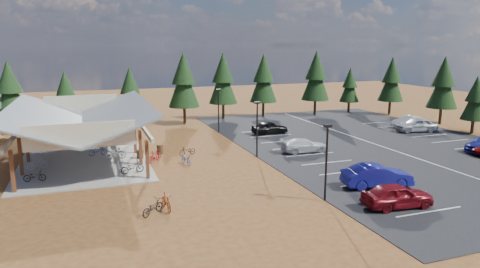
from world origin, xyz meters
TOP-DOWN VIEW (x-y plane):
  - ground at (0.00, 0.00)m, footprint 140.00×140.00m
  - asphalt_lot at (18.50, 3.00)m, footprint 27.00×44.00m
  - concrete_pad at (-10.00, 7.00)m, footprint 10.60×18.60m
  - bike_pavilion at (-10.00, 7.00)m, footprint 11.65×19.40m
  - lamp_post_0 at (5.00, -10.00)m, footprint 0.50×0.25m
  - lamp_post_1 at (5.00, 2.00)m, footprint 0.50×0.25m
  - lamp_post_2 at (5.00, 14.00)m, footprint 0.50×0.25m
  - trash_bin_0 at (-5.24, 4.81)m, footprint 0.60×0.60m
  - trash_bin_1 at (-3.21, 6.24)m, footprint 0.60×0.60m
  - pine_1 at (-17.66, 21.58)m, footprint 3.66×3.66m
  - pine_2 at (-11.79, 22.44)m, footprint 3.05×3.05m
  - pine_3 at (-4.24, 21.48)m, footprint 3.21×3.21m
  - pine_4 at (2.51, 21.08)m, footprint 4.00×4.00m
  - pine_5 at (8.41, 22.89)m, footprint 3.93×3.93m
  - pine_6 at (14.40, 22.78)m, footprint 3.86×3.86m
  - pine_7 at (22.08, 21.46)m, footprint 4.05×4.05m
  - pine_8 at (28.38, 22.15)m, footprint 2.93×2.93m
  - pine_11 at (32.71, 3.42)m, footprint 2.89×2.89m
  - pine_12 at (33.93, 9.57)m, footprint 3.79×3.79m
  - pine_13 at (32.86, 18.24)m, footprint 3.65×3.65m
  - bike_0 at (-13.50, 0.66)m, footprint 1.66×0.77m
  - bike_1 at (-13.59, 4.12)m, footprint 1.71×0.91m
  - bike_2 at (-13.64, 9.91)m, footprint 1.64×0.88m
  - bike_3 at (-13.30, 12.28)m, footprint 1.68×0.79m
  - bike_4 at (-6.39, 0.35)m, footprint 1.95×1.03m
  - bike_5 at (-7.34, 5.40)m, footprint 1.92×0.85m
  - bike_6 at (-8.77, 7.13)m, footprint 1.70×0.64m
  - bike_7 at (-7.82, 11.36)m, footprint 1.76×0.89m
  - bike_11 at (-5.20, -8.09)m, footprint 0.74×1.86m
  - bike_12 at (-6.11, -8.53)m, footprint 1.77×1.66m
  - bike_14 at (-1.69, 1.78)m, footprint 0.94×1.83m
  - bike_15 at (-4.12, 3.51)m, footprint 1.62×1.66m
  - bike_16 at (-0.86, 4.89)m, footprint 1.77×1.06m
  - car_0 at (8.64, -12.64)m, footprint 4.70×2.28m
  - car_1 at (9.94, -8.91)m, footprint 5.27×2.69m
  - car_3 at (9.95, 2.05)m, footprint 4.69×2.21m
  - car_4 at (10.32, 11.17)m, footprint 4.25×1.76m
  - car_8 at (27.14, 6.34)m, footprint 5.14×2.85m
  - car_9 at (28.31, 8.99)m, footprint 4.44×1.75m

SIDE VIEW (x-z plane):
  - ground at x=0.00m, z-range 0.00..0.00m
  - asphalt_lot at x=18.50m, z-range 0.00..0.04m
  - concrete_pad at x=-10.00m, z-range 0.00..0.10m
  - bike_16 at x=-0.86m, z-range 0.00..0.88m
  - trash_bin_0 at x=-5.24m, z-range 0.00..0.90m
  - trash_bin_1 at x=-3.21m, z-range 0.00..0.90m
  - bike_14 at x=-1.69m, z-range 0.00..0.92m
  - bike_12 at x=-6.11m, z-range 0.00..0.95m
  - bike_2 at x=-13.64m, z-range 0.10..0.92m
  - bike_0 at x=-13.50m, z-range 0.10..0.94m
  - bike_6 at x=-8.77m, z-range 0.10..0.98m
  - bike_15 at x=-4.12m, z-range 0.00..1.09m
  - bike_11 at x=-5.20m, z-range 0.00..1.09m
  - bike_3 at x=-13.30m, z-range 0.10..1.07m
  - bike_4 at x=-6.39m, z-range 0.10..1.08m
  - bike_1 at x=-13.59m, z-range 0.10..1.09m
  - bike_7 at x=-7.82m, z-range 0.10..1.12m
  - bike_5 at x=-7.34m, z-range 0.10..1.21m
  - car_3 at x=9.95m, z-range 0.04..1.36m
  - car_9 at x=28.31m, z-range 0.04..1.48m
  - car_4 at x=10.32m, z-range 0.04..1.48m
  - car_0 at x=8.64m, z-range 0.04..1.59m
  - car_8 at x=27.14m, z-range 0.04..1.70m
  - car_1 at x=9.94m, z-range 0.04..1.70m
  - lamp_post_0 at x=5.00m, z-range 0.41..5.55m
  - lamp_post_1 at x=5.00m, z-range 0.41..5.55m
  - lamp_post_2 at x=5.00m, z-range 0.41..5.55m
  - bike_pavilion at x=-10.00m, z-range 1.34..6.31m
  - pine_11 at x=32.71m, z-range 0.74..7.48m
  - pine_8 at x=28.38m, z-range 0.75..7.58m
  - pine_2 at x=-11.79m, z-range 0.78..7.88m
  - pine_3 at x=-4.24m, z-range 0.82..8.30m
  - pine_13 at x=32.86m, z-range 0.94..9.45m
  - pine_1 at x=-17.66m, z-range 0.94..9.47m
  - pine_12 at x=33.93m, z-range 0.98..9.81m
  - pine_6 at x=14.40m, z-range 1.00..9.99m
  - pine_5 at x=8.41m, z-range 1.02..10.18m
  - pine_4 at x=2.51m, z-range 1.03..10.35m
  - pine_7 at x=22.08m, z-range 1.05..10.47m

